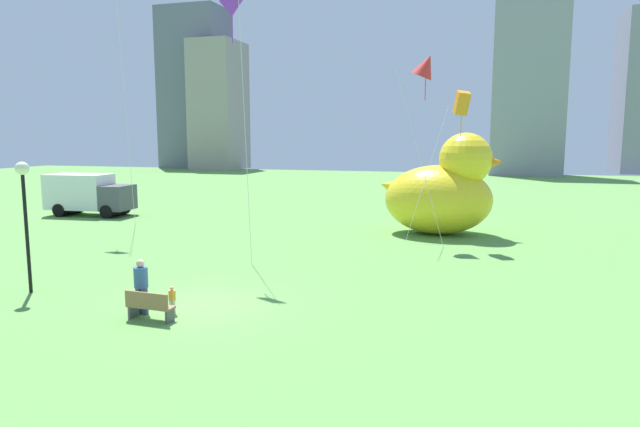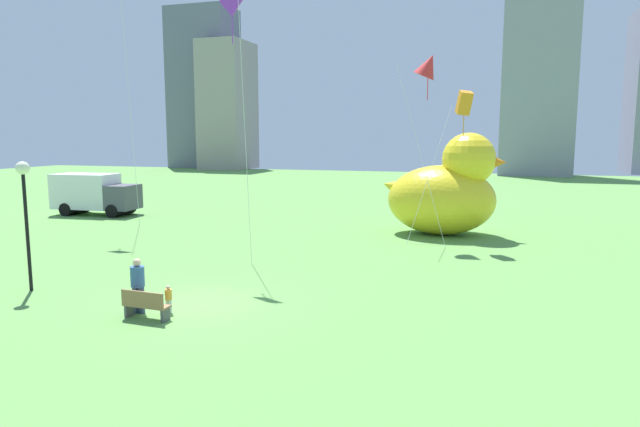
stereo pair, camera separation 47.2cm
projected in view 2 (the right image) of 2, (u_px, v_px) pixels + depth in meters
The scene contains 11 objects.
ground_plane at pixel (197, 304), 18.24m from camera, with size 140.00×140.00×0.00m, color #5D9447.
park_bench at pixel (145, 304), 16.62m from camera, with size 1.49×0.52×0.90m.
person_adult at pixel (138, 283), 17.20m from camera, with size 0.42×0.42×1.72m.
person_child at pixel (169, 298), 17.26m from camera, with size 0.21×0.21×0.87m.
giant_inflatable_duck at pixel (446, 192), 30.83m from camera, with size 6.81×4.37×5.64m.
lamppost at pixel (24, 193), 19.34m from camera, with size 0.46×0.46×4.59m.
box_truck at pixel (94, 194), 38.75m from camera, with size 5.99×2.74×2.85m.
city_skyline at pixel (398, 92), 87.03m from camera, with size 82.04×18.15×27.05m.
kite_orange at pixel (464, 104), 27.38m from camera, with size 3.04×3.38×7.72m.
kite_purple at pixel (233, 12), 22.17m from camera, with size 1.24×0.96×11.46m.
kite_red at pixel (428, 66), 27.87m from camera, with size 2.66×2.02×9.67m.
Camera 2 is at (9.19, -15.60, 5.45)m, focal length 31.30 mm.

